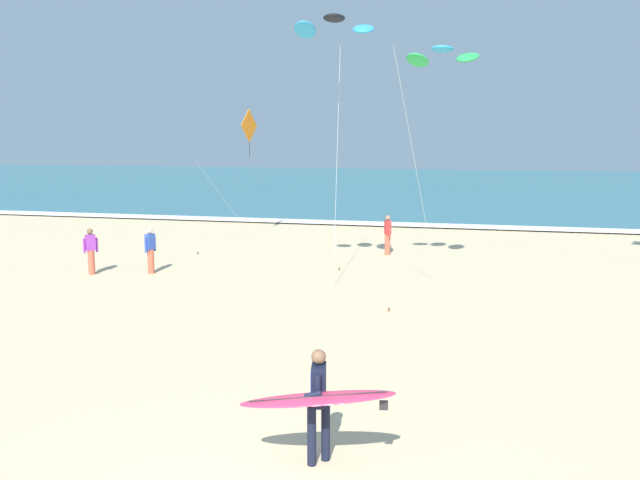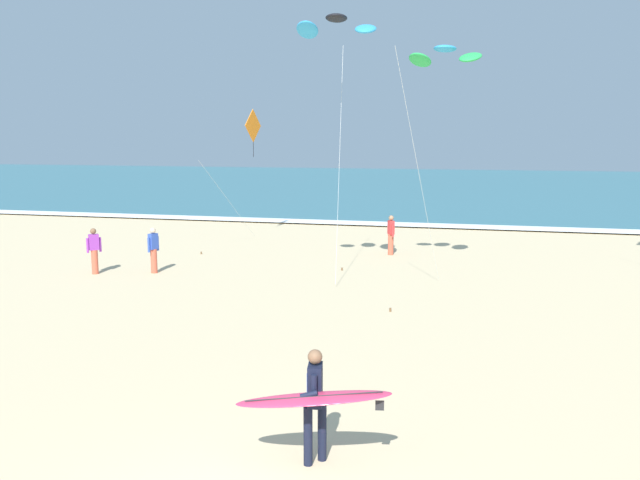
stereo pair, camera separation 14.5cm
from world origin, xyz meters
TOP-DOWN VIEW (x-y plane):
  - ocean_water at (0.00, 57.67)m, footprint 160.00×60.00m
  - shoreline_foam at (0.00, 27.97)m, footprint 160.00×1.63m
  - surfer_lead at (0.36, 2.04)m, footprint 2.22×1.05m
  - kite_diamond_amber_mid at (-7.63, 22.01)m, footprint 0.84×5.25m
  - kite_arc_charcoal_far at (-1.79, 13.17)m, footprint 2.48×3.35m
  - kite_arc_cobalt_high at (1.29, 14.81)m, footprint 2.45×4.90m
  - bystander_purple_top at (-10.27, 13.18)m, footprint 0.38×0.38m
  - bystander_blue_top at (-8.37, 13.82)m, footprint 0.27×0.48m
  - bystander_red_top at (-0.88, 19.27)m, footprint 0.31×0.45m

SIDE VIEW (x-z plane):
  - ocean_water at x=0.00m, z-range 0.00..0.08m
  - shoreline_foam at x=0.00m, z-range 0.08..0.09m
  - bystander_purple_top at x=-10.27m, z-range 0.02..1.61m
  - bystander_blue_top at x=-8.37m, z-range 0.02..1.61m
  - bystander_red_top at x=-0.88m, z-range 0.02..1.61m
  - surfer_lead at x=0.36m, z-range 0.19..1.89m
  - kite_diamond_amber_mid at x=-7.63m, z-range 2.09..7.99m
  - kite_arc_cobalt_high at x=1.29m, z-range 3.42..10.88m
  - kite_arc_charcoal_far at x=-1.79m, z-range 3.78..12.01m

